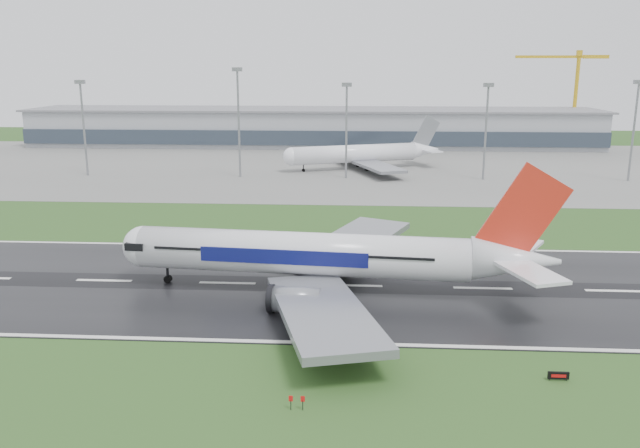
{
  "coord_description": "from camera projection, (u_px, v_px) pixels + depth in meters",
  "views": [
    {
      "loc": [
        20.66,
        -95.74,
        33.5
      ],
      "look_at": [
        13.99,
        12.0,
        7.0
      ],
      "focal_mm": 36.15,
      "sensor_mm": 36.0,
      "label": 1
    }
  ],
  "objects": [
    {
      "name": "apron",
      "position": [
        300.0,
        165.0,
        223.18
      ],
      "size": [
        400.0,
        130.0,
        0.08
      ],
      "primitive_type": "cube",
      "color": "slate",
      "rests_on": "ground"
    },
    {
      "name": "runway_sign",
      "position": [
        558.0,
        376.0,
        70.43
      ],
      "size": [
        2.31,
        0.71,
        1.04
      ],
      "primitive_type": null,
      "rotation": [
        0.0,
        0.0,
        -0.2
      ],
      "color": "black",
      "rests_on": "ground"
    },
    {
      "name": "ground",
      "position": [
        227.0,
        284.0,
        102.02
      ],
      "size": [
        520.0,
        520.0,
        0.0
      ],
      "primitive_type": "plane",
      "color": "#23461A",
      "rests_on": "ground"
    },
    {
      "name": "tower_crane",
      "position": [
        575.0,
        97.0,
        284.12
      ],
      "size": [
        40.82,
        4.94,
        40.56
      ],
      "primitive_type": null,
      "rotation": [
        0.0,
        0.0,
        0.07
      ],
      "color": "gold",
      "rests_on": "ground"
    },
    {
      "name": "terminal",
      "position": [
        312.0,
        128.0,
        279.56
      ],
      "size": [
        240.0,
        36.0,
        15.0
      ],
      "primitive_type": "cube",
      "color": "gray",
      "rests_on": "ground"
    },
    {
      "name": "runway",
      "position": [
        227.0,
        283.0,
        102.01
      ],
      "size": [
        400.0,
        45.0,
        0.1
      ],
      "primitive_type": "cube",
      "color": "black",
      "rests_on": "ground"
    },
    {
      "name": "floodmast_1",
      "position": [
        84.0,
        130.0,
        199.48
      ],
      "size": [
        0.64,
        0.64,
        28.27
      ],
      "primitive_type": "cylinder",
      "color": "gray",
      "rests_on": "ground"
    },
    {
      "name": "floodmast_3",
      "position": [
        346.0,
        133.0,
        194.67
      ],
      "size": [
        0.64,
        0.64,
        27.59
      ],
      "primitive_type": "cylinder",
      "color": "gray",
      "rests_on": "ground"
    },
    {
      "name": "floodmast_4",
      "position": [
        486.0,
        134.0,
        192.18
      ],
      "size": [
        0.64,
        0.64,
        27.57
      ],
      "primitive_type": "cylinder",
      "color": "gray",
      "rests_on": "ground"
    },
    {
      "name": "main_airliner",
      "position": [
        332.0,
        229.0,
        96.03
      ],
      "size": [
        71.66,
        68.81,
        19.54
      ],
      "primitive_type": null,
      "rotation": [
        0.0,
        0.0,
        -0.09
      ],
      "color": "white",
      "rests_on": "runway"
    },
    {
      "name": "floodmast_2",
      "position": [
        239.0,
        125.0,
        196.12
      ],
      "size": [
        0.64,
        0.64,
        32.0
      ],
      "primitive_type": "cylinder",
      "color": "gray",
      "rests_on": "ground"
    },
    {
      "name": "parked_airliner",
      "position": [
        361.0,
        144.0,
        213.72
      ],
      "size": [
        71.85,
        69.65,
        16.57
      ],
      "primitive_type": null,
      "rotation": [
        0.0,
        0.0,
        0.37
      ],
      "color": "white",
      "rests_on": "apron"
    },
    {
      "name": "floodmast_5",
      "position": [
        633.0,
        133.0,
        189.49
      ],
      "size": [
        0.64,
        0.64,
        28.48
      ],
      "primitive_type": "cylinder",
      "color": "gray",
      "rests_on": "ground"
    }
  ]
}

